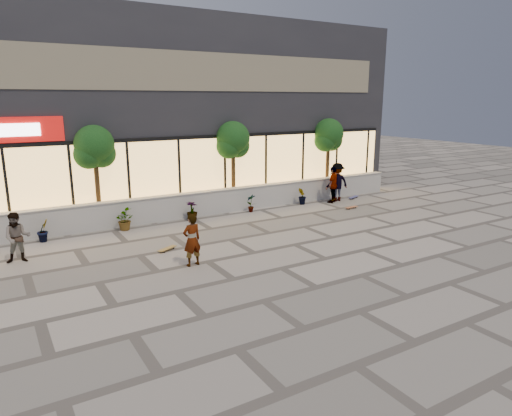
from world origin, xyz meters
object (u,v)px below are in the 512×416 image
tree_east (328,137)px  skater_right_near (333,185)px  skater_left (17,238)px  skateboard_center (167,248)px  skateboard_right_near (351,207)px  tree_mideast (233,142)px  skater_right_far (337,182)px  skater_center (192,240)px  tree_midwest (95,149)px  skateboard_right_far (354,197)px

tree_east → skater_right_near: size_ratio=2.24×
skater_left → skater_right_near: bearing=16.4°
skater_left → skateboard_center: size_ratio=2.09×
tree_east → skater_right_near: tree_east is taller
skateboard_center → skateboard_right_near: size_ratio=1.02×
tree_mideast → skater_right_far: (4.93, -1.46, -2.05)m
tree_east → skateboard_center: (-10.35, -4.43, -2.91)m
tree_east → skater_left: (-14.59, -3.14, -2.20)m
skater_center → tree_midwest: bearing=-85.6°
tree_midwest → skater_right_far: tree_midwest is taller
skateboard_center → skater_center: bearing=-112.0°
skater_left → tree_midwest: bearing=55.7°
skater_center → skater_left: size_ratio=1.02×
skateboard_center → skateboard_right_near: (9.27, 1.34, -0.00)m
skateboard_right_far → skateboard_center: bearing=174.6°
tree_midwest → skateboard_center: 5.42m
skater_center → skater_right_far: (9.59, 4.66, 0.14)m
skater_right_near → skateboard_right_far: 1.71m
skater_right_near → skateboard_center: size_ratio=2.34×
tree_midwest → skateboard_right_far: bearing=-7.1°
skater_right_near → skateboard_right_far: (1.51, 0.16, -0.80)m
skater_left → tree_east: bearing=22.4°
skater_center → skateboard_right_far: bearing=-164.5°
skater_right_near → skater_left: bearing=-26.0°
skateboard_right_far → tree_east: bearing=88.2°
tree_east → tree_midwest: bearing=180.0°
skater_center → tree_east: bearing=-156.9°
skater_right_near → skater_right_far: size_ratio=0.94×
tree_east → tree_mideast: bearing=180.0°
skater_left → skateboard_right_near: (13.51, 0.06, -0.71)m
tree_mideast → skateboard_right_far: bearing=-14.0°
skater_right_far → skateboard_right_far: skater_right_far is taller
skateboard_right_near → tree_mideast: bearing=138.4°
tree_east → skater_left: tree_east is taller
skater_right_near → skateboard_center: bearing=-15.8°
skater_center → skateboard_right_far: (10.67, 4.62, -0.72)m
skateboard_right_near → skater_center: bearing=-168.2°
skater_left → skateboard_center: bearing=-6.6°
skater_left → skateboard_right_far: bearing=16.4°
tree_midwest → tree_east: same height
skateboard_center → skateboard_right_near: skateboard_center is taller
skater_left → skater_right_near: (13.59, 1.48, 0.09)m
skater_right_near → skateboard_center: (-9.35, -2.76, -0.80)m
skateboard_right_near → skateboard_right_far: 2.24m
tree_east → skater_right_far: size_ratio=2.10×
tree_mideast → skater_center: (-4.66, -6.12, -2.19)m
skateboard_right_near → skateboard_right_far: size_ratio=0.91×
skater_left → skateboard_right_near: skater_left is taller
skateboard_right_far → skater_left: bearing=165.7°
skater_right_near → skateboard_right_near: 1.63m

